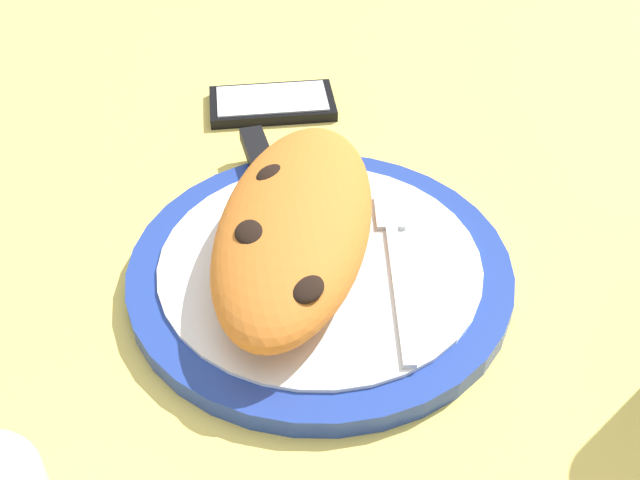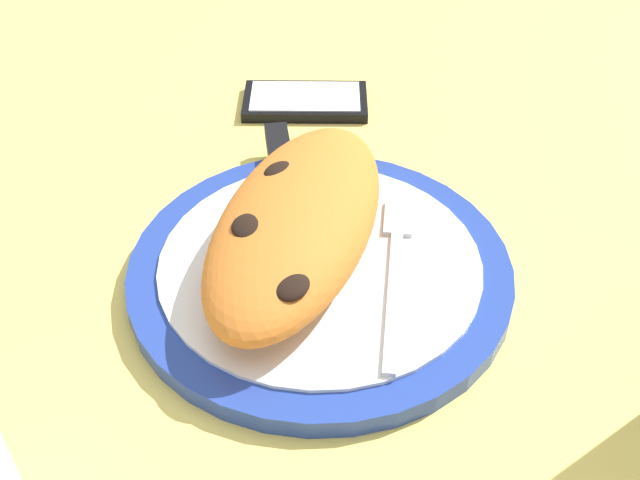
# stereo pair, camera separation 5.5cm
# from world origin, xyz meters

# --- Properties ---
(ground_plane) EXTENTS (1.50, 1.50, 0.03)m
(ground_plane) POSITION_xyz_m (0.00, 0.00, -0.01)
(ground_plane) COLOR #EACC60
(plate) EXTENTS (0.28, 0.28, 0.02)m
(plate) POSITION_xyz_m (0.00, 0.00, 0.01)
(plate) COLOR #233D99
(plate) RESTS_ON ground_plane
(calzone) EXTENTS (0.25, 0.12, 0.05)m
(calzone) POSITION_xyz_m (0.01, 0.02, 0.05)
(calzone) COLOR orange
(calzone) RESTS_ON plate
(fork) EXTENTS (0.18, 0.04, 0.00)m
(fork) POSITION_xyz_m (0.01, -0.05, 0.02)
(fork) COLOR silver
(fork) RESTS_ON plate
(knife) EXTENTS (0.22, 0.10, 0.01)m
(knife) POSITION_xyz_m (0.08, 0.05, 0.02)
(knife) COLOR silver
(knife) RESTS_ON plate
(smartphone) EXTENTS (0.09, 0.13, 0.01)m
(smartphone) POSITION_xyz_m (0.23, 0.07, 0.01)
(smartphone) COLOR black
(smartphone) RESTS_ON ground_plane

